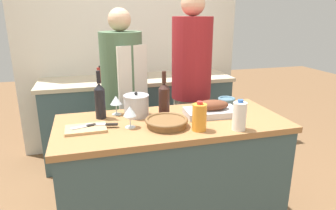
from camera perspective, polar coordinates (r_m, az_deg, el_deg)
The scene contains 20 objects.
kitchen_island at distance 2.23m, azimuth 0.73°, elevation -13.83°, with size 1.55×0.68×0.90m.
back_counter at distance 3.43m, azimuth -5.65°, elevation -2.30°, with size 2.08×0.60×0.91m.
back_wall at distance 3.60m, azimuth -7.04°, elevation 11.93°, with size 2.58×0.10×2.55m.
roasting_pan at distance 2.14m, azimuth 8.31°, elevation -0.87°, with size 0.39×0.23×0.11m.
wicker_basket at distance 1.92m, azimuth -0.28°, elevation -3.28°, with size 0.28×0.28×0.05m.
cutting_board at distance 1.94m, azimuth -15.36°, elevation -4.40°, with size 0.25×0.17×0.02m.
stock_pot at distance 2.11m, azimuth -6.05°, elevation -0.10°, with size 0.18×0.18×0.18m.
mixing_bowl at distance 2.44m, azimuth 11.10°, elevation 0.84°, with size 0.14×0.14×0.05m.
juice_jug at distance 1.85m, azimuth 5.99°, elevation -2.31°, with size 0.09×0.09×0.19m.
milk_jug at distance 1.90m, azimuth 13.45°, elevation -2.04°, with size 0.08×0.08×0.19m.
wine_bottle_green at distance 2.10m, azimuth -0.75°, elevation 1.27°, with size 0.08×0.08×0.32m.
wine_bottle_dark at distance 2.09m, azimuth -12.83°, elevation 0.96°, with size 0.07×0.07×0.33m.
wine_glass_left at distance 2.15m, azimuth -9.89°, elevation 0.81°, with size 0.08×0.08×0.14m.
wine_glass_right at distance 1.89m, azimuth -7.29°, elevation -1.29°, with size 0.08×0.08×0.14m.
knife_chef at distance 1.95m, azimuth -12.27°, elevation -3.63°, with size 0.20×0.08×0.01m.
knife_paring at distance 1.94m, azimuth -15.62°, elevation -3.96°, with size 0.16×0.07×0.01m.
condiment_bottle_tall at distance 3.16m, azimuth -12.76°, elevation 5.67°, with size 0.07×0.07×0.17m.
condiment_bottle_short at distance 3.33m, azimuth -4.68°, elevation 7.00°, with size 0.06×0.06×0.22m.
person_cook_aproned at distance 2.66m, azimuth -8.55°, elevation 1.90°, with size 0.38×0.40×1.64m.
person_cook_guest at distance 2.73m, azimuth 4.43°, elevation 4.15°, with size 0.35×0.35×1.77m.
Camera 1 is at (-0.54, -1.83, 1.60)m, focal length 32.00 mm.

